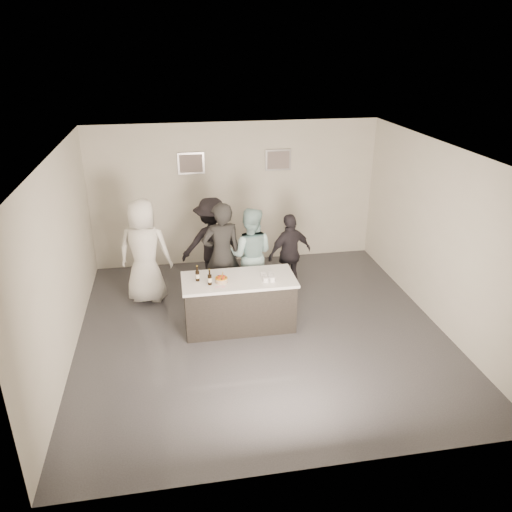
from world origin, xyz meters
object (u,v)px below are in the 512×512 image
object	(u,v)px
person_main_black	(222,255)
person_guest_back	(212,244)
beer_bottle_a	(197,273)
person_guest_left	(144,251)
cake	(221,280)
beer_bottle_b	(210,277)
bar_counter	(239,302)
person_main_blue	(250,255)
person_guest_right	(290,253)

from	to	relation	value
person_main_black	person_guest_back	distance (m)	0.78
beer_bottle_a	person_guest_left	xyz separation A→B (m)	(-0.88, 1.21, -0.05)
person_guest_back	beer_bottle_a	bearing A→B (deg)	75.01
beer_bottle_a	person_guest_left	bearing A→B (deg)	125.84
person_main_black	person_guest_back	size ratio (longest dim) A/B	1.08
cake	beer_bottle_b	xyz separation A→B (m)	(-0.19, -0.06, 0.09)
cake	person_guest_back	bearing A→B (deg)	89.75
bar_counter	person_guest_back	xyz separation A→B (m)	(-0.28, 1.57, 0.46)
cake	person_guest_back	world-z (taller)	person_guest_back
person_main_blue	person_guest_back	size ratio (longest dim) A/B	0.98
cake	beer_bottle_b	world-z (taller)	beer_bottle_b
bar_counter	person_guest_back	bearing A→B (deg)	100.26
bar_counter	cake	xyz separation A→B (m)	(-0.29, -0.09, 0.49)
person_guest_left	person_guest_back	size ratio (longest dim) A/B	1.08
person_main_black	person_guest_right	xyz separation A→B (m)	(1.33, 0.34, -0.20)
person_main_black	beer_bottle_b	bearing A→B (deg)	63.70
bar_counter	cake	distance (m)	0.57
cake	beer_bottle_a	size ratio (longest dim) A/B	0.78
person_main_blue	person_guest_left	size ratio (longest dim) A/B	0.91
beer_bottle_b	person_guest_back	xyz separation A→B (m)	(0.20, 1.72, -0.12)
cake	person_main_black	xyz separation A→B (m)	(0.11, 0.88, 0.04)
bar_counter	person_guest_back	distance (m)	1.66
beer_bottle_a	beer_bottle_b	world-z (taller)	same
beer_bottle_b	bar_counter	bearing A→B (deg)	16.29
person_main_blue	person_guest_left	bearing A→B (deg)	6.64
bar_counter	person_main_blue	bearing A→B (deg)	69.87
cake	person_main_blue	size ratio (longest dim) A/B	0.11
person_main_blue	person_guest_back	bearing A→B (deg)	-28.62
person_guest_left	bar_counter	bearing A→B (deg)	154.00
cake	person_guest_back	distance (m)	1.66
person_main_blue	beer_bottle_a	bearing A→B (deg)	57.49
person_main_blue	person_guest_back	xyz separation A→B (m)	(-0.64, 0.61, 0.02)
person_main_black	person_main_blue	size ratio (longest dim) A/B	1.10
cake	beer_bottle_b	bearing A→B (deg)	-163.63
beer_bottle_b	beer_bottle_a	bearing A→B (deg)	136.94
person_main_blue	person_main_black	bearing A→B (deg)	32.04
bar_counter	beer_bottle_b	world-z (taller)	beer_bottle_b
cake	person_guest_right	size ratio (longest dim) A/B	0.13
beer_bottle_a	beer_bottle_b	size ratio (longest dim) A/B	1.00
cake	beer_bottle_a	bearing A→B (deg)	162.84
person_main_blue	person_guest_right	distance (m)	0.82
beer_bottle_b	person_main_blue	size ratio (longest dim) A/B	0.15
person_guest_left	person_guest_back	bearing A→B (deg)	-152.46
beer_bottle_b	person_guest_left	size ratio (longest dim) A/B	0.13
person_guest_back	cake	bearing A→B (deg)	88.67
person_main_black	person_guest_right	world-z (taller)	person_main_black
cake	person_guest_left	size ratio (longest dim) A/B	0.10
person_guest_right	beer_bottle_a	bearing A→B (deg)	12.11
beer_bottle_a	person_guest_left	distance (m)	1.50
cake	person_guest_right	xyz separation A→B (m)	(1.43, 1.23, -0.16)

